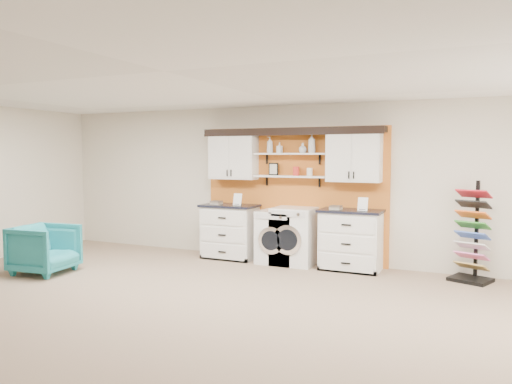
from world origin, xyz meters
The scene contains 22 objects.
floor centered at (0.00, 0.00, 0.00)m, with size 10.00×10.00×0.00m, color gray.
ceiling centered at (0.00, 0.00, 2.80)m, with size 10.00×10.00×0.00m, color white.
wall_back centered at (0.00, 4.00, 1.40)m, with size 10.00×10.00×0.00m, color beige.
accent_panel centered at (0.00, 3.96, 1.20)m, with size 3.40×0.07×2.40m, color #C16520.
upper_cabinet_left centered at (-1.13, 3.79, 1.88)m, with size 0.90×0.35×0.84m.
upper_cabinet_right centered at (1.13, 3.79, 1.88)m, with size 0.90×0.35×0.84m.
shelf_lower centered at (0.00, 3.80, 1.53)m, with size 1.32×0.28×0.03m, color white.
shelf_upper centered at (0.00, 3.80, 1.93)m, with size 1.32×0.28×0.03m, color white.
crown_molding centered at (0.00, 3.81, 2.33)m, with size 3.30×0.41×0.13m.
picture_frame centered at (-0.35, 3.85, 1.66)m, with size 0.18×0.02×0.22m.
canister_red centered at (0.10, 3.80, 1.62)m, with size 0.11×0.11×0.16m, color red.
canister_cream centered at (0.35, 3.80, 1.61)m, with size 0.10×0.10×0.14m, color silver.
base_cabinet_left centered at (-1.13, 3.64, 0.50)m, with size 1.02×0.66×1.00m.
base_cabinet_right centered at (1.13, 3.64, 0.50)m, with size 1.03×0.66×1.01m.
washer centered at (-0.17, 3.64, 0.47)m, with size 0.67×0.71×0.93m.
dryer centered at (0.13, 3.64, 0.50)m, with size 0.71×0.71×1.00m.
sample_rack centered at (2.98, 3.67, 0.50)m, with size 0.68×0.63×1.53m.
armchair centered at (-3.31, 1.35, 0.39)m, with size 0.84×0.87×0.79m, color teal.
soap_bottle_a centered at (-0.40, 3.80, 2.09)m, with size 0.11×0.11×0.29m, color silver.
soap_bottle_b centered at (-0.21, 3.80, 2.04)m, with size 0.08×0.09×0.19m, color silver.
soap_bottle_c centered at (0.22, 3.80, 2.03)m, with size 0.14×0.14×0.17m, color silver.
soap_bottle_d centered at (0.39, 3.80, 2.11)m, with size 0.13×0.13×0.33m, color silver.
Camera 1 is at (3.11, -4.46, 1.93)m, focal length 35.00 mm.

